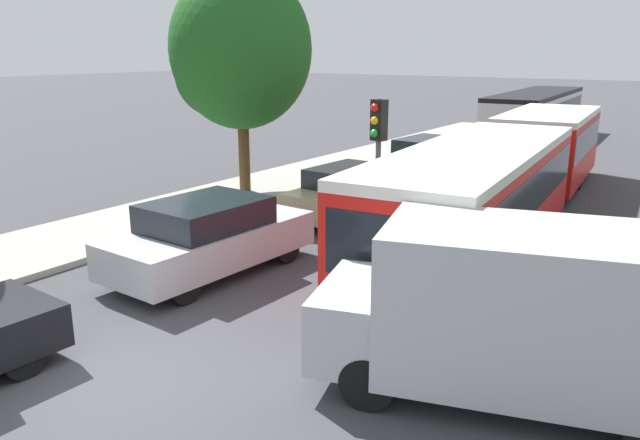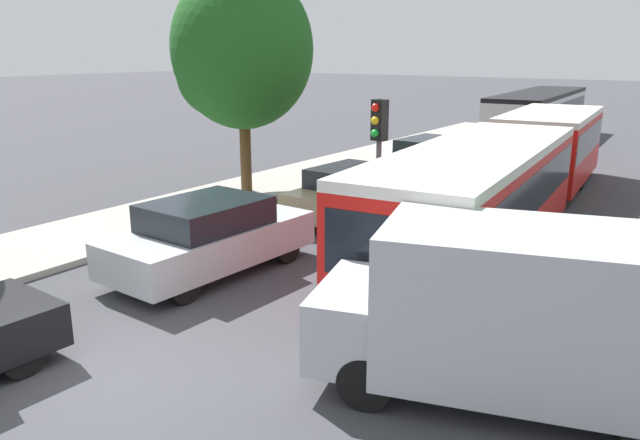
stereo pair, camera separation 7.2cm
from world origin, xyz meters
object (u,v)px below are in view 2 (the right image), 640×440
(queued_car_green, at_px, (431,159))
(white_van, at_px, (525,311))
(articulated_bus, at_px, (513,169))
(city_bus_rear, at_px, (538,113))
(queued_car_tan, at_px, (351,192))
(traffic_light, at_px, (379,141))
(queued_car_silver, at_px, (210,236))
(tree_left_mid, at_px, (239,53))

(queued_car_green, distance_m, white_van, 14.19)
(articulated_bus, height_order, city_bus_rear, articulated_bus)
(queued_car_tan, bearing_deg, articulated_bus, -56.68)
(city_bus_rear, xyz_separation_m, queued_car_green, (-0.20, -12.06, -0.65))
(city_bus_rear, bearing_deg, white_van, -168.09)
(white_van, distance_m, traffic_light, 6.72)
(queued_car_silver, bearing_deg, white_van, -97.27)
(city_bus_rear, height_order, queued_car_green, city_bus_rear)
(city_bus_rear, height_order, queued_car_silver, city_bus_rear)
(city_bus_rear, relative_size, queued_car_tan, 2.75)
(white_van, bearing_deg, city_bus_rear, -90.93)
(city_bus_rear, distance_m, queued_car_tan, 17.87)
(queued_car_tan, bearing_deg, white_van, -131.67)
(articulated_bus, relative_size, traffic_light, 4.95)
(queued_car_silver, height_order, traffic_light, traffic_light)
(articulated_bus, xyz_separation_m, queued_car_green, (-4.00, 3.65, -0.67))
(articulated_bus, height_order, queued_car_green, articulated_bus)
(white_van, relative_size, tree_left_mid, 0.78)
(city_bus_rear, distance_m, white_van, 25.33)
(articulated_bus, distance_m, queued_car_tan, 4.31)
(queued_car_green, xyz_separation_m, tree_left_mid, (-3.95, -5.38, 3.58))
(articulated_bus, xyz_separation_m, traffic_light, (-1.78, -4.10, 1.07))
(queued_car_tan, bearing_deg, city_bus_rear, 3.37)
(city_bus_rear, relative_size, white_van, 2.15)
(articulated_bus, xyz_separation_m, city_bus_rear, (-3.80, 15.71, -0.02))
(articulated_bus, distance_m, white_van, 9.19)
(queued_car_silver, xyz_separation_m, queued_car_green, (-0.25, 11.14, -0.02))
(queued_car_silver, relative_size, tree_left_mid, 0.66)
(queued_car_silver, bearing_deg, articulated_bus, -23.67)
(queued_car_silver, relative_size, queued_car_tan, 1.09)
(queued_car_silver, xyz_separation_m, white_van, (6.72, -1.21, 0.46))
(queued_car_silver, bearing_deg, tree_left_mid, 39.03)
(articulated_bus, distance_m, city_bus_rear, 16.16)
(queued_car_green, bearing_deg, articulated_bus, -129.46)
(queued_car_green, bearing_deg, tree_left_mid, 146.64)
(queued_car_green, height_order, tree_left_mid, tree_left_mid)
(articulated_bus, bearing_deg, city_bus_rear, -171.58)
(articulated_bus, bearing_deg, queued_car_green, -137.59)
(city_bus_rear, height_order, tree_left_mid, tree_left_mid)
(city_bus_rear, height_order, white_van, city_bus_rear)
(tree_left_mid, bearing_deg, queued_car_green, 53.69)
(queued_car_silver, xyz_separation_m, traffic_light, (1.97, 3.38, 1.71))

